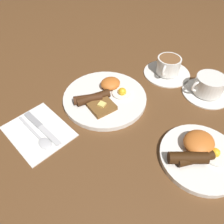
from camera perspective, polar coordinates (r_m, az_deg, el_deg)
ground_plane at (r=0.71m, az=-1.88°, el=3.23°), size 3.00×3.00×0.00m
breakfast_plate_near at (r=0.70m, az=-2.00°, el=3.94°), size 0.27×0.27×0.04m
breakfast_plate_far at (r=0.60m, az=21.86°, el=-10.11°), size 0.20×0.20×0.05m
teacup_near at (r=0.82m, az=14.35°, el=11.09°), size 0.17×0.17×0.07m
teacup_far at (r=0.78m, az=23.84°, el=6.04°), size 0.16×0.16×0.07m
napkin at (r=0.65m, az=-18.67°, el=-4.73°), size 0.16×0.20×0.01m
knife at (r=0.65m, az=-18.29°, el=-3.52°), size 0.04×0.16×0.01m
spoon at (r=0.62m, az=-17.96°, el=-6.89°), size 0.04×0.16×0.01m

